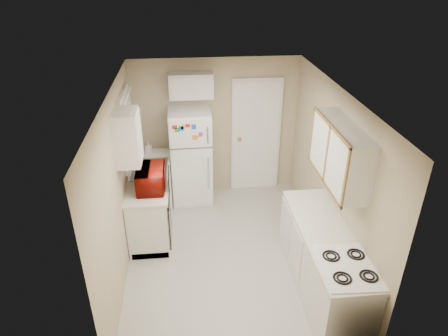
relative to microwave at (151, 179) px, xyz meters
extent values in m
plane|color=silver|center=(1.03, -0.46, -1.05)|extent=(3.80, 3.80, 0.00)
plane|color=white|center=(1.03, -0.46, 1.35)|extent=(3.80, 3.80, 0.00)
plane|color=tan|center=(-0.37, -0.46, 0.15)|extent=(3.80, 3.80, 0.00)
plane|color=tan|center=(2.43, -0.46, 0.15)|extent=(3.80, 3.80, 0.00)
plane|color=tan|center=(1.03, 1.44, 0.15)|extent=(2.80, 2.80, 0.00)
plane|color=tan|center=(1.03, -2.36, 0.15)|extent=(2.80, 2.80, 0.00)
cube|color=silver|center=(-0.07, 0.44, -0.60)|extent=(0.60, 1.80, 0.90)
cube|color=black|center=(0.22, -0.16, -0.56)|extent=(0.03, 0.58, 0.72)
cube|color=gray|center=(-0.07, 0.59, -0.19)|extent=(0.54, 0.74, 0.16)
imported|color=#8F1007|center=(0.00, 0.00, 0.00)|extent=(0.57, 0.32, 0.38)
imported|color=beige|center=(-0.12, 1.16, -0.05)|extent=(0.11, 0.11, 0.20)
cube|color=silver|center=(-0.33, 0.59, 0.55)|extent=(0.10, 0.98, 1.08)
cube|color=silver|center=(-0.22, -0.24, 0.75)|extent=(0.30, 0.45, 0.70)
cube|color=white|center=(0.58, 1.12, -0.23)|extent=(0.69, 0.67, 1.64)
cube|color=silver|center=(0.63, 1.29, 0.95)|extent=(0.70, 0.30, 0.40)
cube|color=white|center=(1.73, 1.40, -0.03)|extent=(0.86, 0.06, 2.08)
cube|color=silver|center=(2.13, -1.26, -0.60)|extent=(0.60, 2.00, 0.90)
cube|color=white|center=(2.17, -1.86, -0.60)|extent=(0.64, 0.78, 0.91)
cube|color=silver|center=(2.28, -0.96, 0.75)|extent=(0.30, 1.20, 0.70)
camera|label=1|loc=(0.53, -4.95, 2.76)|focal=32.00mm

